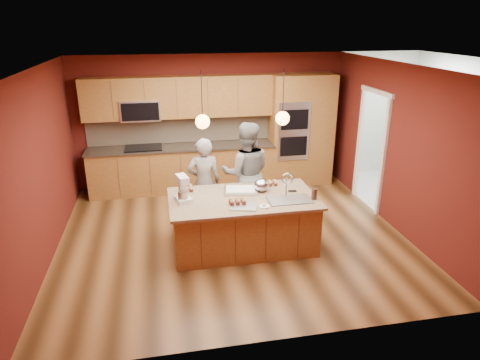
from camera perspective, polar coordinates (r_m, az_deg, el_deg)
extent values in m
plane|color=#442913|center=(7.08, -1.01, -7.39)|extent=(5.50, 5.50, 0.00)
plane|color=white|center=(6.28, -1.17, 14.91)|extent=(5.50, 5.50, 0.00)
plane|color=#551711|center=(8.94, -3.86, 7.83)|extent=(5.50, 0.00, 5.50)
plane|color=#551711|center=(4.29, 4.70, -6.87)|extent=(5.50, 0.00, 5.50)
plane|color=#551711|center=(6.69, -24.99, 1.45)|extent=(0.00, 5.00, 5.00)
plane|color=#551711|center=(7.51, 20.13, 4.09)|extent=(0.00, 5.00, 5.00)
cube|color=brown|center=(8.85, -7.65, 1.48)|extent=(3.70, 0.60, 0.90)
cube|color=black|center=(8.70, -7.79, 4.35)|extent=(3.74, 0.64, 0.04)
cube|color=#C6AF91|center=(8.91, -8.01, 6.76)|extent=(3.70, 0.03, 0.56)
cube|color=brown|center=(8.61, -8.17, 10.90)|extent=(3.70, 0.36, 0.80)
cube|color=black|center=(8.68, -12.75, 4.20)|extent=(0.72, 0.52, 0.03)
cube|color=silver|center=(8.62, -13.12, 9.10)|extent=(0.76, 0.40, 0.40)
cube|color=brown|center=(9.04, 6.60, 6.57)|extent=(0.80, 0.60, 2.30)
cube|color=silver|center=(8.75, 7.19, 6.41)|extent=(0.66, 0.04, 1.20)
cube|color=brown|center=(9.25, 10.47, 6.69)|extent=(0.50, 0.60, 2.30)
plane|color=silver|center=(9.35, 20.24, -1.54)|extent=(2.60, 2.60, 0.00)
plane|color=silver|center=(9.46, 25.97, 6.50)|extent=(0.00, 2.70, 2.70)
cube|color=silver|center=(9.24, 25.54, 10.10)|extent=(0.35, 2.40, 0.75)
cylinder|color=black|center=(5.92, -5.12, 11.06)|extent=(0.01, 0.01, 0.70)
sphere|color=#E38E42|center=(5.98, -5.01, 7.75)|extent=(0.20, 0.20, 0.20)
cylinder|color=black|center=(6.14, 5.80, 11.38)|extent=(0.01, 0.01, 0.70)
sphere|color=#E38E42|center=(6.20, 5.68, 8.19)|extent=(0.20, 0.20, 0.20)
cube|color=brown|center=(6.61, 0.39, -5.76)|extent=(2.12, 1.15, 0.78)
cube|color=#D3B090|center=(6.44, 0.40, -2.50)|extent=(2.22, 1.25, 0.04)
cube|color=silver|center=(6.42, 6.59, -3.30)|extent=(0.64, 0.37, 0.18)
imported|color=black|center=(7.18, -4.81, -0.32)|extent=(0.56, 0.37, 1.53)
imported|color=slate|center=(7.25, 0.83, 0.91)|extent=(0.94, 0.78, 1.76)
cube|color=white|center=(6.35, -7.57, -2.56)|extent=(0.27, 0.31, 0.06)
cube|color=white|center=(6.39, -7.71, -0.81)|extent=(0.12, 0.11, 0.27)
cube|color=white|center=(6.25, -7.71, 0.12)|extent=(0.20, 0.29, 0.10)
cylinder|color=silver|center=(6.28, -7.58, -2.10)|extent=(0.15, 0.15, 0.14)
cube|color=silver|center=(6.64, 0.07, -1.43)|extent=(0.57, 0.45, 0.03)
cube|color=white|center=(6.63, 0.07, -1.27)|extent=(0.49, 0.38, 0.02)
cube|color=silver|center=(6.09, 0.44, -3.58)|extent=(0.44, 0.37, 0.02)
ellipsoid|color=silver|center=(6.64, 2.87, -0.69)|extent=(0.24, 0.24, 0.21)
cylinder|color=silver|center=(6.12, 3.23, -3.54)|extent=(0.16, 0.16, 0.01)
cylinder|color=#391E14|center=(6.44, 9.86, -1.83)|extent=(0.08, 0.08, 0.17)
cube|color=black|center=(6.70, 7.00, -1.46)|extent=(0.13, 0.07, 0.01)
cube|color=white|center=(9.19, 24.92, 0.41)|extent=(0.58, 0.60, 0.90)
cube|color=white|center=(9.69, 22.44, 2.28)|extent=(0.78, 0.79, 1.06)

